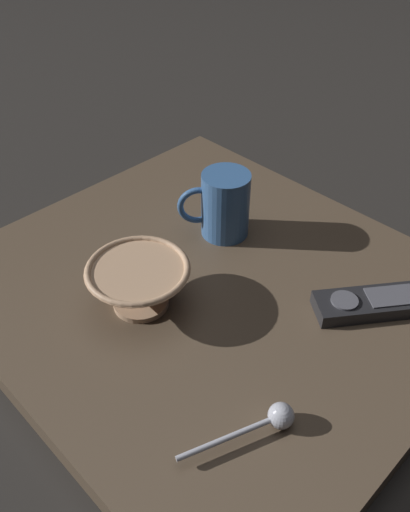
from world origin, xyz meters
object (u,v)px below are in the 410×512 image
object	(u,v)px
cereal_bowl	(139,283)
teaspoon	(273,419)
coffee_mug	(224,205)
tv_remote_near	(375,303)

from	to	relation	value
cereal_bowl	teaspoon	world-z (taller)	cereal_bowl
cereal_bowl	coffee_mug	size ratio (longest dim) A/B	1.31
cereal_bowl	teaspoon	bearing A→B (deg)	85.66
tv_remote_near	cereal_bowl	bearing A→B (deg)	-46.38
cereal_bowl	teaspoon	size ratio (longest dim) A/B	1.06
coffee_mug	tv_remote_near	distance (m)	0.25
cereal_bowl	tv_remote_near	size ratio (longest dim) A/B	0.85
tv_remote_near	teaspoon	bearing A→B (deg)	4.50
cereal_bowl	coffee_mug	bearing A→B (deg)	-170.46
coffee_mug	teaspoon	xyz separation A→B (m)	(0.20, 0.26, -0.04)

